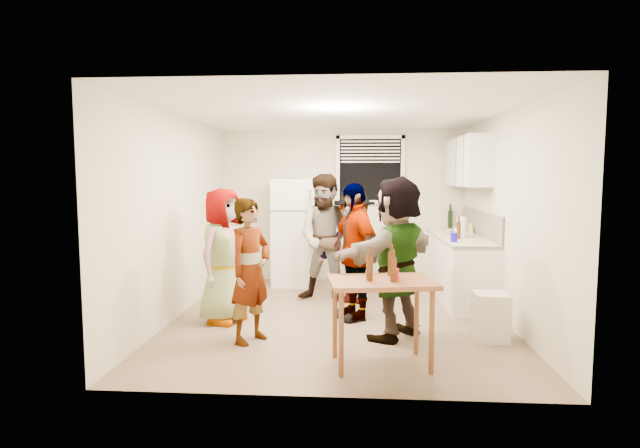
# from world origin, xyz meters

# --- Properties ---
(room) EXTENTS (4.00, 4.50, 2.50)m
(room) POSITION_xyz_m (0.00, 0.00, 0.00)
(room) COLOR beige
(room) RESTS_ON ground
(window) EXTENTS (1.12, 0.10, 1.06)m
(window) POSITION_xyz_m (0.45, 2.21, 1.85)
(window) COLOR white
(window) RESTS_ON room
(refrigerator) EXTENTS (0.70, 0.70, 1.70)m
(refrigerator) POSITION_xyz_m (-0.75, 1.88, 0.85)
(refrigerator) COLOR white
(refrigerator) RESTS_ON ground
(counter_lower) EXTENTS (0.60, 2.20, 0.86)m
(counter_lower) POSITION_xyz_m (1.70, 1.15, 0.43)
(counter_lower) COLOR white
(counter_lower) RESTS_ON ground
(countertop) EXTENTS (0.64, 2.22, 0.04)m
(countertop) POSITION_xyz_m (1.70, 1.15, 0.88)
(countertop) COLOR beige
(countertop) RESTS_ON counter_lower
(backsplash) EXTENTS (0.03, 2.20, 0.36)m
(backsplash) POSITION_xyz_m (1.99, 1.15, 1.08)
(backsplash) COLOR #ADA7A0
(backsplash) RESTS_ON countertop
(upper_cabinets) EXTENTS (0.34, 1.60, 0.70)m
(upper_cabinets) POSITION_xyz_m (1.83, 1.35, 1.95)
(upper_cabinets) COLOR white
(upper_cabinets) RESTS_ON room
(kettle) EXTENTS (0.26, 0.23, 0.18)m
(kettle) POSITION_xyz_m (1.65, 1.04, 0.90)
(kettle) COLOR silver
(kettle) RESTS_ON countertop
(paper_towel) EXTENTS (0.13, 0.13, 0.28)m
(paper_towel) POSITION_xyz_m (1.68, 0.94, 0.90)
(paper_towel) COLOR white
(paper_towel) RESTS_ON countertop
(wine_bottle) EXTENTS (0.07, 0.07, 0.29)m
(wine_bottle) POSITION_xyz_m (1.75, 2.14, 0.90)
(wine_bottle) COLOR black
(wine_bottle) RESTS_ON countertop
(beer_bottle_counter) EXTENTS (0.06, 0.06, 0.23)m
(beer_bottle_counter) POSITION_xyz_m (1.60, 0.76, 0.90)
(beer_bottle_counter) COLOR #47230C
(beer_bottle_counter) RESTS_ON countertop
(blue_cup) EXTENTS (0.09, 0.09, 0.12)m
(blue_cup) POSITION_xyz_m (1.47, 0.42, 0.90)
(blue_cup) COLOR #160ABA
(blue_cup) RESTS_ON countertop
(picture_frame) EXTENTS (0.02, 0.16, 0.14)m
(picture_frame) POSITION_xyz_m (1.92, 1.44, 0.97)
(picture_frame) COLOR #F4F351
(picture_frame) RESTS_ON countertop
(trash_bin) EXTENTS (0.36, 0.36, 0.51)m
(trash_bin) POSITION_xyz_m (1.65, -0.74, 0.25)
(trash_bin) COLOR silver
(trash_bin) RESTS_ON ground
(serving_table) EXTENTS (1.03, 0.77, 0.80)m
(serving_table) POSITION_xyz_m (0.44, -1.54, 0.00)
(serving_table) COLOR brown
(serving_table) RESTS_ON ground
(beer_bottle_table) EXTENTS (0.06, 0.06, 0.22)m
(beer_bottle_table) POSITION_xyz_m (0.54, -1.61, 0.80)
(beer_bottle_table) COLOR #47230C
(beer_bottle_table) RESTS_ON serving_table
(red_cup) EXTENTS (0.08, 0.08, 0.11)m
(red_cup) POSITION_xyz_m (0.55, -1.55, 0.80)
(red_cup) COLOR red
(red_cup) RESTS_ON serving_table
(guest_grey) EXTENTS (1.78, 1.33, 0.51)m
(guest_grey) POSITION_xyz_m (-1.37, -0.26, 0.00)
(guest_grey) COLOR gray
(guest_grey) RESTS_ON ground
(guest_stripe) EXTENTS (1.59, 1.25, 0.36)m
(guest_stripe) POSITION_xyz_m (-0.90, -0.96, 0.00)
(guest_stripe) COLOR #141933
(guest_stripe) RESTS_ON ground
(guest_back_left) EXTENTS (1.15, 1.90, 0.67)m
(guest_back_left) POSITION_xyz_m (-0.18, 0.82, 0.00)
(guest_back_left) COLOR #4F3425
(guest_back_left) RESTS_ON ground
(guest_back_right) EXTENTS (1.49, 1.83, 0.59)m
(guest_back_right) POSITION_xyz_m (0.19, 0.76, 0.00)
(guest_back_right) COLOR #44444A
(guest_back_right) RESTS_ON ground
(guest_black) EXTENTS (1.93, 1.66, 0.41)m
(guest_black) POSITION_xyz_m (0.19, -0.03, 0.00)
(guest_black) COLOR black
(guest_black) RESTS_ON ground
(guest_orange) EXTENTS (2.38, 2.37, 0.52)m
(guest_orange) POSITION_xyz_m (0.64, -0.71, 0.00)
(guest_orange) COLOR #C66341
(guest_orange) RESTS_ON ground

